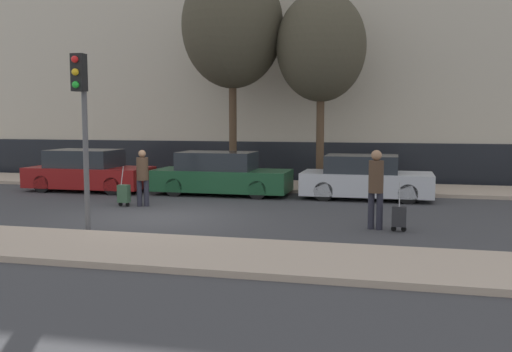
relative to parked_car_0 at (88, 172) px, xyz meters
The scene contains 14 objects.
ground_plane 6.48m from the parked_car_0, 43.97° to the right, with size 80.00×80.00×0.00m, color #38383A.
sidewalk_near 9.46m from the parked_car_0, 60.58° to the right, with size 28.00×2.50×0.12m.
sidewalk_far 5.32m from the parked_car_0, 28.57° to the left, with size 28.00×3.00×0.12m.
building_facade 8.66m from the parked_car_0, 51.42° to the left, with size 28.00×2.24×10.24m.
parked_car_0 is the anchor object (origin of this frame).
parked_car_1 4.87m from the parked_car_0, ahead, with size 4.53×1.73×1.44m.
parked_car_2 9.62m from the parked_car_0, ahead, with size 4.07×1.80×1.39m.
pedestrian_left 4.46m from the parked_car_0, 39.83° to the right, with size 0.34×0.34×1.64m.
trolley_left 4.18m from the parked_car_0, 46.18° to the right, with size 0.34×0.29×1.17m.
pedestrian_right 11.19m from the parked_car_0, 25.26° to the right, with size 0.34×0.34×1.83m.
trolley_right 11.73m from the parked_car_0, 24.79° to the right, with size 0.34×0.29×1.12m.
traffic_light 8.14m from the parked_car_0, 60.36° to the right, with size 0.28×0.47×3.93m.
bare_tree_near_crossing 7.33m from the parked_car_0, 24.84° to the left, with size 3.67×3.67×8.01m.
bare_tree_down_street 9.30m from the parked_car_0, 15.75° to the left, with size 3.15×3.15×6.86m.
Camera 1 is at (5.90, -13.56, 2.56)m, focal length 40.00 mm.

